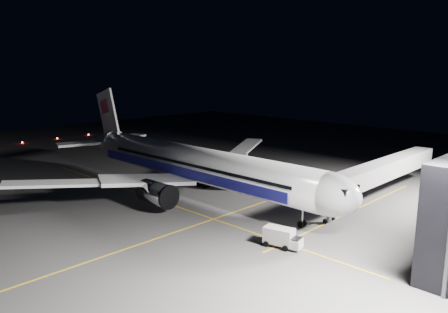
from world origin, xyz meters
TOP-DOWN VIEW (x-y plane):
  - ground at (0.00, 0.00)m, footprint 200.00×200.00m
  - guide_line_main at (10.00, 0.00)m, footprint 0.25×80.00m
  - guide_line_cross at (0.00, -6.00)m, footprint 70.00×0.25m
  - guide_line_side at (22.00, 10.00)m, footprint 0.25×40.00m
  - airliner at (-1.08, 0.00)m, footprint 61.48×54.22m
  - jet_bridge at (22.00, 18.06)m, footprint 3.60×34.40m
  - taxiway_lights at (-72.00, 0.00)m, footprint 0.44×60.44m
  - service_truck at (22.58, -7.06)m, footprint 4.76×2.76m
  - baggage_tug at (-9.22, 7.99)m, footprint 2.80×2.40m
  - safety_cone_a at (-4.67, 4.00)m, footprint 0.38×0.38m
  - safety_cone_b at (1.08, 9.36)m, footprint 0.44×0.44m
  - safety_cone_c at (3.15, 12.93)m, footprint 0.44×0.44m

SIDE VIEW (x-z plane):
  - ground at x=0.00m, z-range 0.00..0.00m
  - guide_line_main at x=10.00m, z-range 0.00..0.01m
  - guide_line_cross at x=0.00m, z-range 0.00..0.01m
  - guide_line_side at x=22.00m, z-range 0.00..0.01m
  - taxiway_lights at x=-72.00m, z-range 0.00..0.44m
  - safety_cone_a at x=-4.67m, z-range 0.00..0.57m
  - safety_cone_b at x=1.08m, z-range 0.00..0.66m
  - safety_cone_c at x=3.15m, z-range 0.00..0.66m
  - baggage_tug at x=-9.22m, z-range -0.07..1.74m
  - service_truck at x=22.58m, z-range 0.08..2.37m
  - jet_bridge at x=22.00m, z-range 1.43..7.73m
  - airliner at x=-1.08m, z-range -3.16..13.48m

